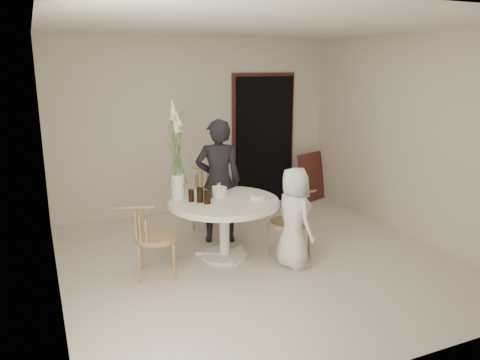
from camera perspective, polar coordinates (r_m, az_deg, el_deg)
name	(u,v)px	position (r m, az deg, el deg)	size (l,w,h in m)	color
ground	(259,260)	(5.72, 2.37, -9.69)	(4.50, 4.50, 0.00)	beige
room_shell	(261,126)	(5.28, 2.55, 6.62)	(4.50, 4.50, 4.50)	white
doorway	(264,141)	(7.81, 2.95, 4.77)	(1.00, 0.10, 2.10)	black
door_trim	(263,137)	(7.84, 2.82, 5.25)	(1.12, 0.03, 2.22)	#5E2820
table	(224,209)	(5.58, -1.93, -3.53)	(1.33, 1.33, 0.73)	silver
picture_frame	(311,177)	(8.12, 8.70, 0.37)	(0.62, 0.04, 0.82)	#5E2820
chair_far	(207,191)	(6.61, -4.01, -1.31)	(0.58, 0.60, 0.86)	tan
chair_right	(296,215)	(5.75, 6.80, -4.24)	(0.51, 0.48, 0.79)	tan
chair_left	(146,231)	(5.24, -11.41, -6.09)	(0.56, 0.53, 0.81)	tan
girl	(218,181)	(6.06, -2.65, -0.18)	(0.59, 0.39, 1.63)	black
boy	(294,218)	(5.38, 6.61, -4.62)	(0.58, 0.37, 1.18)	silver
birthday_cake	(218,192)	(5.69, -2.72, -1.44)	(0.22, 0.22, 0.16)	white
cola_tumbler_a	(200,195)	(5.45, -4.88, -1.85)	(0.08, 0.08, 0.17)	black
cola_tumbler_b	(207,197)	(5.38, -4.01, -2.05)	(0.08, 0.08, 0.16)	black
cola_tumbler_c	(191,195)	(5.49, -5.98, -1.88)	(0.07, 0.07, 0.14)	black
cola_tumbler_d	(209,192)	(5.61, -3.78, -1.47)	(0.07, 0.07, 0.15)	black
plate_stack	(258,197)	(5.59, 2.15, -2.03)	(0.20, 0.20, 0.05)	white
flower_vase	(177,155)	(5.51, -7.69, 3.00)	(0.16, 0.16, 1.19)	silver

